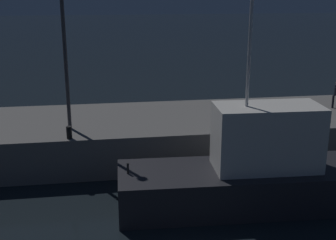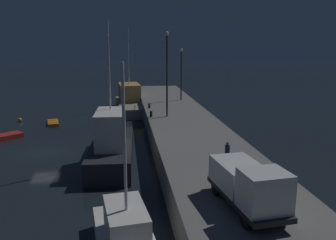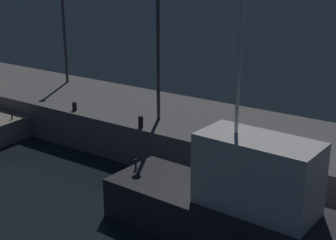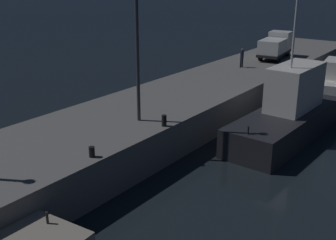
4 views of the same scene
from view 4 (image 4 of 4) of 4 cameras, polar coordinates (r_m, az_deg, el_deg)
name	(u,v)px [view 4 (image 4 of 4)]	position (r m, az deg, el deg)	size (l,w,h in m)	color
pier_quay	(164,114)	(29.35, -0.54, 0.78)	(64.92, 7.38, 2.28)	slate
fishing_trawler_red	(335,78)	(43.24, 21.41, 5.27)	(9.35, 3.90, 9.44)	silver
fishing_boat_blue	(288,113)	(29.10, 15.80, 0.87)	(11.43, 3.90, 11.98)	#232328
lamp_post_east	(137,29)	(23.59, -4.19, 12.08)	(0.44, 0.44, 9.10)	#38383D
utility_truck	(276,46)	(43.85, 14.21, 9.64)	(5.66, 2.64, 2.46)	black
dockworker	(242,57)	(39.00, 9.86, 8.37)	(0.46, 0.32, 1.72)	black
bollard_west	(164,121)	(23.70, -0.53, -0.08)	(0.28, 0.28, 0.64)	black
bollard_central	(92,152)	(20.15, -10.17, -4.22)	(0.28, 0.28, 0.51)	black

